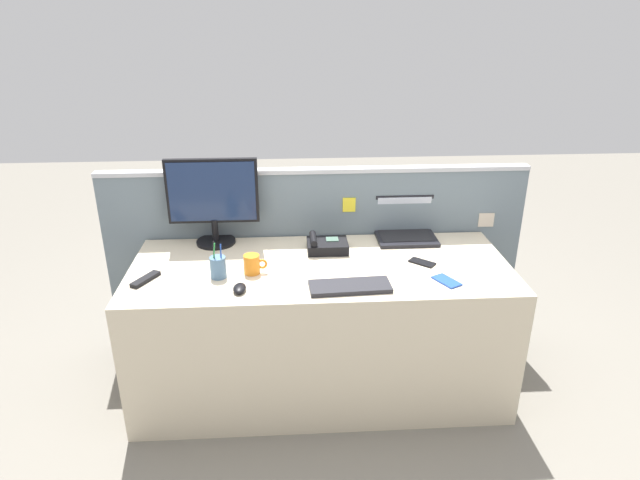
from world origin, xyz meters
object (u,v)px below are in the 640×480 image
object	(u,v)px
coffee_mug	(252,264)
desktop_monitor	(213,197)
laptop	(405,227)
computer_mouse_right_hand	(240,288)
cell_phone_black_slab	(422,262)
keyboard_main	(350,287)
cell_phone_blue_case	(447,281)
tv_remote	(145,279)
desk_phone	(326,245)
pen_cup	(218,267)

from	to	relation	value
coffee_mug	desktop_monitor	bearing A→B (deg)	119.17
laptop	computer_mouse_right_hand	bearing A→B (deg)	-145.84
laptop	cell_phone_black_slab	bearing A→B (deg)	-87.09
keyboard_main	cell_phone_blue_case	world-z (taller)	keyboard_main
tv_remote	cell_phone_blue_case	bearing A→B (deg)	25.59
desktop_monitor	computer_mouse_right_hand	size ratio (longest dim) A/B	4.98
laptop	cell_phone_black_slab	distance (m)	0.37
desk_phone	coffee_mug	xyz separation A→B (m)	(-0.39, -0.25, 0.02)
desktop_monitor	cell_phone_blue_case	distance (m)	1.32
desktop_monitor	pen_cup	distance (m)	0.49
keyboard_main	tv_remote	bearing A→B (deg)	168.86
pen_cup	tv_remote	distance (m)	0.35
desk_phone	cell_phone_blue_case	bearing A→B (deg)	-36.03
desk_phone	coffee_mug	size ratio (longest dim) A/B	1.86
tv_remote	coffee_mug	distance (m)	0.52
laptop	pen_cup	bearing A→B (deg)	-155.63
cell_phone_black_slab	coffee_mug	world-z (taller)	coffee_mug
desktop_monitor	tv_remote	world-z (taller)	desktop_monitor
desktop_monitor	pen_cup	size ratio (longest dim) A/B	2.64
cell_phone_blue_case	cell_phone_black_slab	bearing A→B (deg)	80.20
pen_cup	cell_phone_blue_case	xyz separation A→B (m)	(1.11, -0.12, -0.05)
pen_cup	cell_phone_blue_case	bearing A→B (deg)	-6.11
desk_phone	tv_remote	world-z (taller)	desk_phone
keyboard_main	cell_phone_black_slab	world-z (taller)	keyboard_main
desktop_monitor	coffee_mug	xyz separation A→B (m)	(0.22, -0.40, -0.22)
desk_phone	computer_mouse_right_hand	size ratio (longest dim) A/B	2.19
keyboard_main	pen_cup	distance (m)	0.65
cell_phone_black_slab	coffee_mug	xyz separation A→B (m)	(-0.87, -0.06, 0.04)
cell_phone_blue_case	coffee_mug	world-z (taller)	coffee_mug
desktop_monitor	tv_remote	xyz separation A→B (m)	(-0.29, -0.46, -0.26)
cell_phone_blue_case	tv_remote	bearing A→B (deg)	148.20
laptop	desk_phone	bearing A→B (deg)	-159.37
desktop_monitor	tv_remote	distance (m)	0.60
pen_cup	tv_remote	size ratio (longest dim) A/B	1.11
cell_phone_black_slab	desktop_monitor	bearing A→B (deg)	113.82
cell_phone_blue_case	computer_mouse_right_hand	bearing A→B (deg)	154.08
cell_phone_black_slab	tv_remote	size ratio (longest dim) A/B	0.78
tv_remote	coffee_mug	xyz separation A→B (m)	(0.51, 0.05, 0.04)
pen_cup	cell_phone_black_slab	xyz separation A→B (m)	(1.04, 0.09, -0.05)
computer_mouse_right_hand	cell_phone_blue_case	size ratio (longest dim) A/B	0.71
keyboard_main	laptop	bearing A→B (deg)	54.93
pen_cup	cell_phone_black_slab	world-z (taller)	pen_cup
desktop_monitor	keyboard_main	world-z (taller)	desktop_monitor
keyboard_main	pen_cup	world-z (taller)	pen_cup
cell_phone_blue_case	coffee_mug	distance (m)	0.96
desk_phone	cell_phone_black_slab	bearing A→B (deg)	-21.47
keyboard_main	computer_mouse_right_hand	world-z (taller)	computer_mouse_right_hand
laptop	tv_remote	bearing A→B (deg)	-160.66
pen_cup	computer_mouse_right_hand	bearing A→B (deg)	-53.53
desktop_monitor	cell_phone_blue_case	bearing A→B (deg)	-25.45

